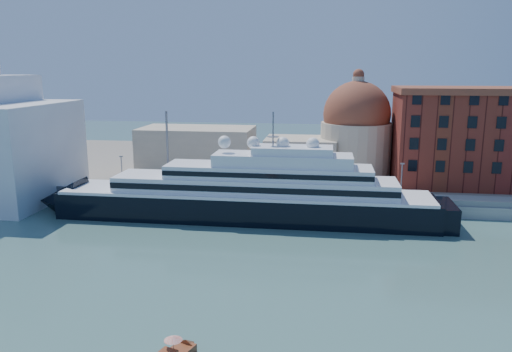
# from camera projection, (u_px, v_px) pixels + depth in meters

# --- Properties ---
(ground) EXTENTS (400.00, 400.00, 0.00)m
(ground) POSITION_uv_depth(u_px,v_px,m) (227.00, 262.00, 77.49)
(ground) COLOR #365E5B
(ground) RESTS_ON ground
(quay) EXTENTS (180.00, 10.00, 2.50)m
(quay) POSITION_uv_depth(u_px,v_px,m) (258.00, 199.00, 110.11)
(quay) COLOR gray
(quay) RESTS_ON ground
(land) EXTENTS (260.00, 72.00, 2.00)m
(land) POSITION_uv_depth(u_px,v_px,m) (277.00, 165.00, 149.82)
(land) COLOR slate
(land) RESTS_ON ground
(quay_fence) EXTENTS (180.00, 0.10, 1.20)m
(quay_fence) POSITION_uv_depth(u_px,v_px,m) (255.00, 196.00, 105.37)
(quay_fence) COLOR slate
(quay_fence) RESTS_ON quay
(superyacht) EXTENTS (83.95, 11.64, 25.09)m
(superyacht) POSITION_uv_depth(u_px,v_px,m) (233.00, 197.00, 99.32)
(superyacht) COLOR black
(superyacht) RESTS_ON ground
(warehouse) EXTENTS (43.00, 19.00, 23.25)m
(warehouse) POSITION_uv_depth(u_px,v_px,m) (487.00, 136.00, 117.56)
(warehouse) COLOR maroon
(warehouse) RESTS_ON land
(church) EXTENTS (66.00, 18.00, 25.50)m
(church) POSITION_uv_depth(u_px,v_px,m) (295.00, 141.00, 130.11)
(church) COLOR beige
(church) RESTS_ON land
(lamp_posts) EXTENTS (120.80, 2.40, 18.00)m
(lamp_posts) POSITION_uv_depth(u_px,v_px,m) (199.00, 161.00, 108.40)
(lamp_posts) COLOR slate
(lamp_posts) RESTS_ON quay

